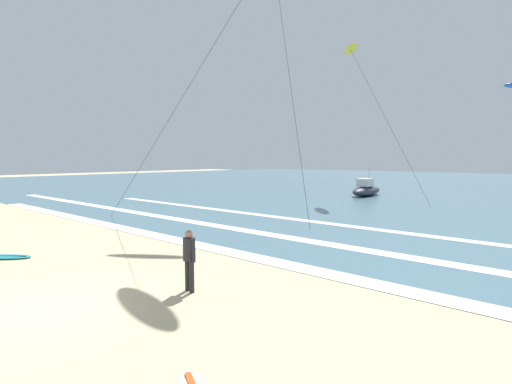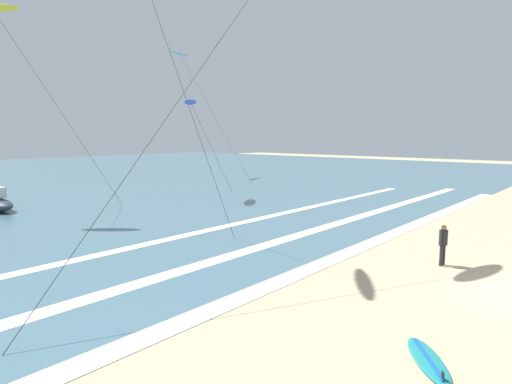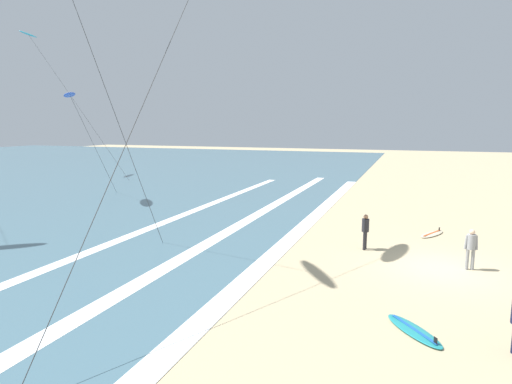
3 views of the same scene
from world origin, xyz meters
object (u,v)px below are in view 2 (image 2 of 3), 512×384
at_px(kite_cyan_low_near, 180,54).
at_px(kite_blue_high_left, 191,103).
at_px(surfboard_right_spare, 428,360).
at_px(surfer_left_far, 443,241).

distance_m(kite_cyan_low_near, kite_blue_high_left, 21.04).
distance_m(surfboard_right_spare, kite_cyan_low_near, 48.16).
xyz_separation_m(surfer_left_far, kite_cyan_low_near, (16.91, 36.72, 13.82)).
height_order(surfer_left_far, kite_blue_high_left, kite_blue_high_left).
relative_size(kite_cyan_low_near, kite_blue_high_left, 1.94).
distance_m(surfer_left_far, kite_blue_high_left, 22.48).
bearing_deg(surfboard_right_spare, kite_blue_high_left, 61.14).
relative_size(surfboard_right_spare, kite_blue_high_left, 0.26).
bearing_deg(surfer_left_far, kite_cyan_low_near, 65.27).
relative_size(surfer_left_far, surfboard_right_spare, 0.79).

